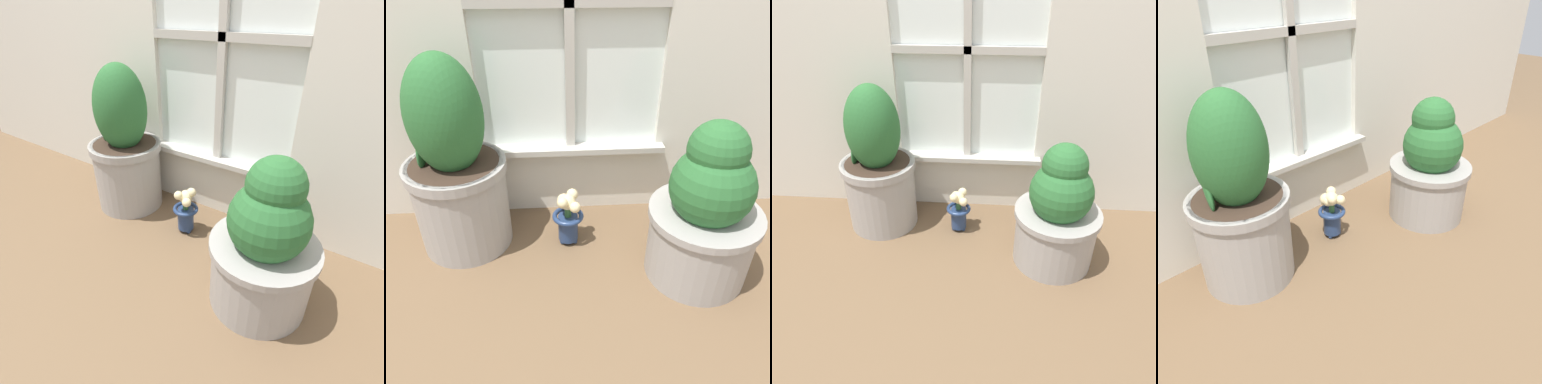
# 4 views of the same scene
# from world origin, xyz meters

# --- Properties ---
(ground_plane) EXTENTS (10.00, 10.00, 0.00)m
(ground_plane) POSITION_xyz_m (0.00, 0.00, 0.00)
(ground_plane) COLOR brown
(potted_plant_left) EXTENTS (0.37, 0.37, 0.75)m
(potted_plant_left) POSITION_xyz_m (-0.43, 0.43, 0.32)
(potted_plant_left) COLOR #9E9993
(potted_plant_left) RESTS_ON ground_plane
(potted_plant_right) EXTENTS (0.38, 0.38, 0.59)m
(potted_plant_right) POSITION_xyz_m (0.43, 0.20, 0.25)
(potted_plant_right) COLOR #9E9993
(potted_plant_right) RESTS_ON ground_plane
(flower_vase) EXTENTS (0.12, 0.12, 0.24)m
(flower_vase) POSITION_xyz_m (-0.03, 0.39, 0.13)
(flower_vase) COLOR navy
(flower_vase) RESTS_ON ground_plane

